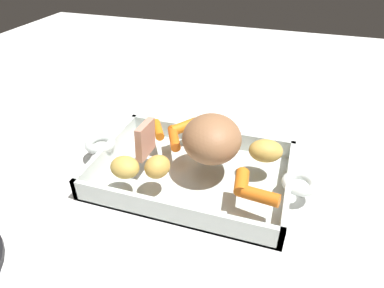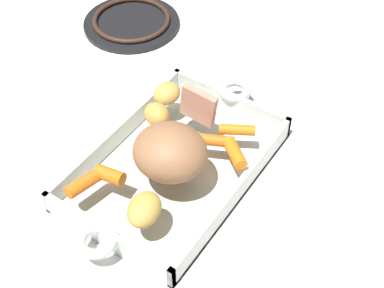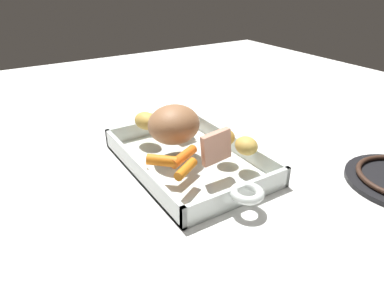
{
  "view_description": "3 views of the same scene",
  "coord_description": "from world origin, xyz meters",
  "px_view_note": "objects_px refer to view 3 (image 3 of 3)",
  "views": [
    {
      "loc": [
        0.15,
        -0.46,
        0.41
      ],
      "look_at": [
        -0.0,
        0.0,
        0.08
      ],
      "focal_mm": 30.7,
      "sensor_mm": 36.0,
      "label": 1
    },
    {
      "loc": [
        0.47,
        0.34,
        0.69
      ],
      "look_at": [
        -0.02,
        0.02,
        0.06
      ],
      "focal_mm": 50.74,
      "sensor_mm": 36.0,
      "label": 2
    },
    {
      "loc": [
        -0.55,
        0.34,
        0.38
      ],
      "look_at": [
        -0.03,
        0.01,
        0.06
      ],
      "focal_mm": 32.32,
      "sensor_mm": 36.0,
      "label": 3
    }
  ],
  "objects_px": {
    "baby_carrot_long": "(184,156)",
    "potato_halved": "(246,146)",
    "baby_carrot_southwest": "(186,169)",
    "baby_carrot_center_right": "(162,161)",
    "roasting_dish": "(188,159)",
    "pork_roast": "(174,124)",
    "potato_golden_large": "(224,138)",
    "potato_golden_small": "(146,121)",
    "roast_slice_thick": "(216,147)",
    "baby_carrot_northeast": "(184,120)",
    "baby_carrot_northwest": "(185,114)"
  },
  "relations": [
    {
      "from": "potato_halved",
      "to": "baby_carrot_northwest",
      "type": "bearing_deg",
      "value": 2.0
    },
    {
      "from": "baby_carrot_southwest",
      "to": "baby_carrot_center_right",
      "type": "bearing_deg",
      "value": 26.68
    },
    {
      "from": "pork_roast",
      "to": "baby_carrot_southwest",
      "type": "distance_m",
      "value": 0.14
    },
    {
      "from": "baby_carrot_long",
      "to": "baby_carrot_center_right",
      "type": "height_order",
      "value": "baby_carrot_center_right"
    },
    {
      "from": "roast_slice_thick",
      "to": "baby_carrot_center_right",
      "type": "xyz_separation_m",
      "value": [
        0.04,
        0.1,
        -0.02
      ]
    },
    {
      "from": "baby_carrot_southwest",
      "to": "baby_carrot_northeast",
      "type": "xyz_separation_m",
      "value": [
        0.19,
        -0.11,
        0.0
      ]
    },
    {
      "from": "roast_slice_thick",
      "to": "baby_carrot_center_right",
      "type": "bearing_deg",
      "value": 66.9
    },
    {
      "from": "baby_carrot_northwest",
      "to": "potato_golden_large",
      "type": "relative_size",
      "value": 1.23
    },
    {
      "from": "baby_carrot_northwest",
      "to": "baby_carrot_northeast",
      "type": "height_order",
      "value": "same"
    },
    {
      "from": "pork_roast",
      "to": "baby_carrot_long",
      "type": "distance_m",
      "value": 0.09
    },
    {
      "from": "roasting_dish",
      "to": "roast_slice_thick",
      "type": "distance_m",
      "value": 0.11
    },
    {
      "from": "roasting_dish",
      "to": "potato_golden_small",
      "type": "distance_m",
      "value": 0.14
    },
    {
      "from": "baby_carrot_northwest",
      "to": "baby_carrot_southwest",
      "type": "bearing_deg",
      "value": 149.47
    },
    {
      "from": "potato_golden_small",
      "to": "baby_carrot_northwest",
      "type": "bearing_deg",
      "value": -86.06
    },
    {
      "from": "roasting_dish",
      "to": "roast_slice_thick",
      "type": "height_order",
      "value": "roast_slice_thick"
    },
    {
      "from": "baby_carrot_long",
      "to": "potato_golden_large",
      "type": "relative_size",
      "value": 1.51
    },
    {
      "from": "pork_roast",
      "to": "baby_carrot_southwest",
      "type": "xyz_separation_m",
      "value": [
        -0.12,
        0.05,
        -0.03
      ]
    },
    {
      "from": "baby_carrot_northwest",
      "to": "pork_roast",
      "type": "bearing_deg",
      "value": 139.35
    },
    {
      "from": "potato_golden_large",
      "to": "potato_golden_small",
      "type": "distance_m",
      "value": 0.19
    },
    {
      "from": "baby_carrot_center_right",
      "to": "baby_carrot_northeast",
      "type": "distance_m",
      "value": 0.2
    },
    {
      "from": "pork_roast",
      "to": "roast_slice_thick",
      "type": "height_order",
      "value": "pork_roast"
    },
    {
      "from": "pork_roast",
      "to": "roast_slice_thick",
      "type": "xyz_separation_m",
      "value": [
        -0.12,
        -0.03,
        -0.01
      ]
    },
    {
      "from": "roasting_dish",
      "to": "baby_carrot_northeast",
      "type": "bearing_deg",
      "value": -26.1
    },
    {
      "from": "roast_slice_thick",
      "to": "baby_carrot_northwest",
      "type": "height_order",
      "value": "roast_slice_thick"
    },
    {
      "from": "roasting_dish",
      "to": "baby_carrot_northwest",
      "type": "bearing_deg",
      "value": -28.27
    },
    {
      "from": "pork_roast",
      "to": "potato_halved",
      "type": "relative_size",
      "value": 2.26
    },
    {
      "from": "pork_roast",
      "to": "baby_carrot_southwest",
      "type": "height_order",
      "value": "pork_roast"
    },
    {
      "from": "roast_slice_thick",
      "to": "baby_carrot_long",
      "type": "distance_m",
      "value": 0.07
    },
    {
      "from": "roasting_dish",
      "to": "potato_golden_large",
      "type": "distance_m",
      "value": 0.09
    },
    {
      "from": "baby_carrot_center_right",
      "to": "baby_carrot_northeast",
      "type": "bearing_deg",
      "value": -42.88
    },
    {
      "from": "potato_golden_large",
      "to": "baby_carrot_center_right",
      "type": "bearing_deg",
      "value": 91.66
    },
    {
      "from": "baby_carrot_long",
      "to": "potato_halved",
      "type": "height_order",
      "value": "potato_halved"
    },
    {
      "from": "roasting_dish",
      "to": "baby_carrot_southwest",
      "type": "distance_m",
      "value": 0.12
    },
    {
      "from": "baby_carrot_long",
      "to": "baby_carrot_center_right",
      "type": "bearing_deg",
      "value": 83.13
    },
    {
      "from": "baby_carrot_northeast",
      "to": "potato_golden_large",
      "type": "relative_size",
      "value": 0.99
    },
    {
      "from": "baby_carrot_long",
      "to": "potato_golden_small",
      "type": "xyz_separation_m",
      "value": [
        0.18,
        -0.0,
        0.01
      ]
    },
    {
      "from": "baby_carrot_southwest",
      "to": "pork_roast",
      "type": "bearing_deg",
      "value": -20.24
    },
    {
      "from": "baby_carrot_long",
      "to": "potato_golden_large",
      "type": "bearing_deg",
      "value": -84.71
    },
    {
      "from": "roasting_dish",
      "to": "baby_carrot_northeast",
      "type": "distance_m",
      "value": 0.12
    },
    {
      "from": "baby_carrot_southwest",
      "to": "baby_carrot_long",
      "type": "bearing_deg",
      "value": -25.68
    },
    {
      "from": "roasting_dish",
      "to": "potato_halved",
      "type": "distance_m",
      "value": 0.13
    },
    {
      "from": "baby_carrot_northwest",
      "to": "potato_halved",
      "type": "relative_size",
      "value": 1.14
    },
    {
      "from": "baby_carrot_northwest",
      "to": "potato_golden_large",
      "type": "xyz_separation_m",
      "value": [
        -0.17,
        0.01,
        0.01
      ]
    },
    {
      "from": "roasting_dish",
      "to": "baby_carrot_southwest",
      "type": "xyz_separation_m",
      "value": [
        -0.09,
        0.06,
        0.04
      ]
    },
    {
      "from": "baby_carrot_northwest",
      "to": "potato_golden_large",
      "type": "distance_m",
      "value": 0.17
    },
    {
      "from": "baby_carrot_southwest",
      "to": "baby_carrot_center_right",
      "type": "distance_m",
      "value": 0.05
    },
    {
      "from": "potato_golden_large",
      "to": "potato_golden_small",
      "type": "height_order",
      "value": "potato_golden_small"
    },
    {
      "from": "pork_roast",
      "to": "potato_golden_small",
      "type": "height_order",
      "value": "pork_roast"
    },
    {
      "from": "baby_carrot_southwest",
      "to": "roasting_dish",
      "type": "bearing_deg",
      "value": -33.62
    },
    {
      "from": "baby_carrot_center_right",
      "to": "potato_golden_small",
      "type": "bearing_deg",
      "value": -15.7
    }
  ]
}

